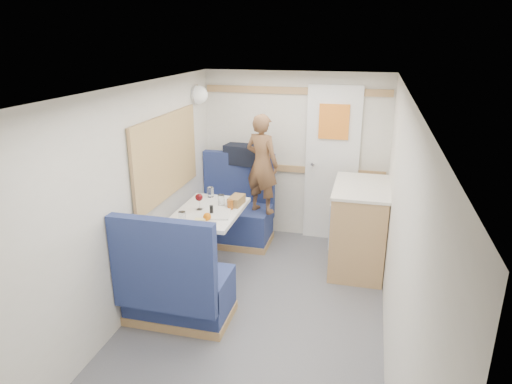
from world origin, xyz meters
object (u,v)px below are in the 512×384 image
(galley_counter, at_px, (359,226))
(wine_glass, at_px, (199,198))
(pepper_grinder, at_px, (211,210))
(beer_glass, at_px, (230,205))
(dinette_table, at_px, (210,224))
(tumbler_right, at_px, (221,200))
(bread_loaf, at_px, (236,200))
(dome_light, at_px, (199,95))
(orange_fruit, at_px, (207,217))
(bench_far, at_px, (234,217))
(cheese_block, at_px, (200,221))
(bench_near, at_px, (177,291))
(person, at_px, (262,164))
(tumbler_mid, at_px, (211,192))
(tumbler_left, at_px, (182,217))
(tray, at_px, (216,213))
(duffel_bag, at_px, (245,155))

(galley_counter, height_order, wine_glass, galley_counter)
(galley_counter, height_order, pepper_grinder, galley_counter)
(beer_glass, distance_m, pepper_grinder, 0.23)
(dinette_table, xyz_separation_m, tumbler_right, (0.08, 0.15, 0.21))
(tumbler_right, relative_size, bread_loaf, 0.52)
(dome_light, bearing_deg, orange_fruit, -67.33)
(bench_far, bearing_deg, cheese_block, -88.02)
(bench_near, xyz_separation_m, beer_glass, (0.20, 0.94, 0.47))
(cheese_block, height_order, pepper_grinder, pepper_grinder)
(person, relative_size, orange_fruit, 14.89)
(tumbler_mid, bearing_deg, tumbler_left, -90.98)
(pepper_grinder, bearing_deg, tray, 44.17)
(bench_near, distance_m, tumbler_left, 0.69)
(bench_far, xyz_separation_m, tumbler_left, (-0.13, -1.24, 0.48))
(tray, bearing_deg, orange_fruit, -92.93)
(beer_glass, bearing_deg, bench_far, 104.19)
(dome_light, height_order, person, dome_light)
(tumbler_mid, height_order, pepper_grinder, tumbler_mid)
(dinette_table, distance_m, bench_far, 0.90)
(tumbler_left, distance_m, bread_loaf, 0.69)
(duffel_bag, height_order, tray, duffel_bag)
(orange_fruit, distance_m, tumbler_mid, 0.71)
(bench_near, relative_size, dome_light, 5.25)
(pepper_grinder, bearing_deg, bench_far, 93.92)
(dome_light, relative_size, wine_glass, 1.19)
(person, relative_size, tumbler_mid, 10.41)
(bench_far, relative_size, cheese_block, 11.24)
(dome_light, relative_size, tumbler_left, 1.81)
(cheese_block, bearing_deg, tumbler_right, 85.59)
(bench_near, distance_m, person, 1.82)
(tray, bearing_deg, tumbler_right, 95.70)
(duffel_bag, distance_m, tumbler_right, 1.00)
(orange_fruit, relative_size, pepper_grinder, 0.80)
(duffel_bag, xyz_separation_m, beer_glass, (0.13, -1.04, -0.25))
(dome_light, relative_size, cheese_block, 2.14)
(pepper_grinder, bearing_deg, bread_loaf, 63.99)
(dinette_table, distance_m, wine_glass, 0.29)
(bench_far, relative_size, dome_light, 5.25)
(bench_near, height_order, pepper_grinder, bench_near)
(bench_near, xyz_separation_m, orange_fruit, (0.09, 0.56, 0.48))
(tray, bearing_deg, dome_light, 118.10)
(tumbler_left, distance_m, beer_glass, 0.56)
(dinette_table, distance_m, bench_near, 0.90)
(cheese_block, bearing_deg, bench_near, -94.81)
(dome_light, xyz_separation_m, tumbler_mid, (0.27, -0.48, -0.98))
(tumbler_mid, relative_size, beer_glass, 1.17)
(dinette_table, relative_size, orange_fruit, 12.12)
(duffel_bag, bearing_deg, tray, -79.68)
(galley_counter, bearing_deg, bench_near, -136.06)
(dinette_table, bearing_deg, tumbler_left, -108.91)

